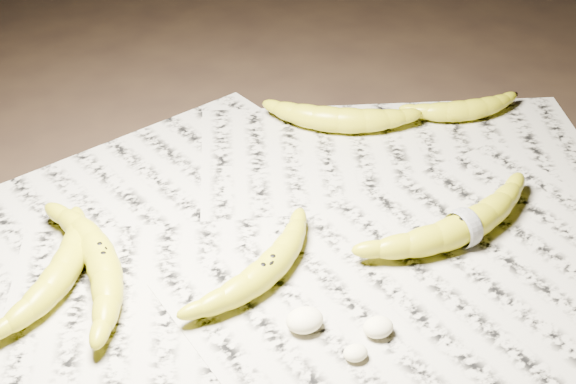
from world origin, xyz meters
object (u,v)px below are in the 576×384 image
object	(u,v)px
banana_left_a	(101,259)
banana_left_b	(62,270)
banana_upper_b	(465,108)
banana_upper_a	(339,118)
banana_taped	(464,225)
banana_center	(267,268)

from	to	relation	value
banana_left_a	banana_left_b	bearing A→B (deg)	89.21
banana_upper_b	banana_upper_a	bearing A→B (deg)	177.15
banana_taped	banana_upper_a	xyz separation A→B (m)	(-0.05, 0.28, -0.00)
banana_center	banana_upper_b	size ratio (longest dim) A/B	1.24
banana_left_a	banana_taped	size ratio (longest dim) A/B	0.93
banana_upper_b	banana_left_a	bearing A→B (deg)	-156.79
banana_center	banana_upper_a	world-z (taller)	banana_upper_a
banana_taped	banana_left_b	bearing A→B (deg)	156.22
banana_left_a	banana_center	distance (m)	0.19
banana_left_a	banana_upper_b	bearing A→B (deg)	-78.09
banana_upper_a	banana_upper_b	bearing A→B (deg)	17.25
banana_left_b	banana_center	bearing A→B (deg)	-77.33
banana_left_a	banana_upper_a	xyz separation A→B (m)	(0.37, 0.20, -0.00)
banana_upper_a	banana_left_a	bearing A→B (deg)	-125.15
banana_upper_b	banana_taped	bearing A→B (deg)	-113.00
banana_left_a	banana_left_b	xyz separation A→B (m)	(-0.04, -0.00, -0.00)
banana_center	banana_taped	distance (m)	0.25
banana_left_a	banana_upper_a	distance (m)	0.42
banana_left_b	banana_upper_b	size ratio (longest dim) A/B	1.21
banana_taped	banana_upper_b	xyz separation A→B (m)	(0.14, 0.25, -0.00)
banana_left_b	banana_upper_b	world-z (taller)	banana_left_b
banana_center	banana_upper_b	world-z (taller)	banana_center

